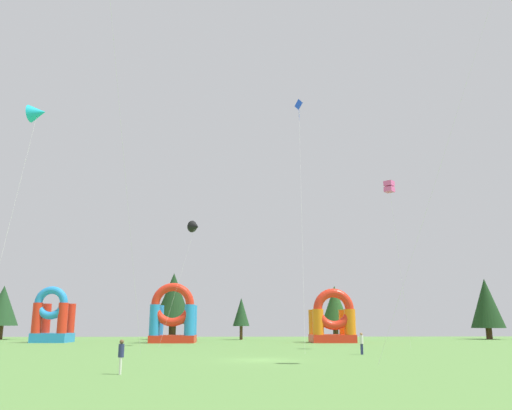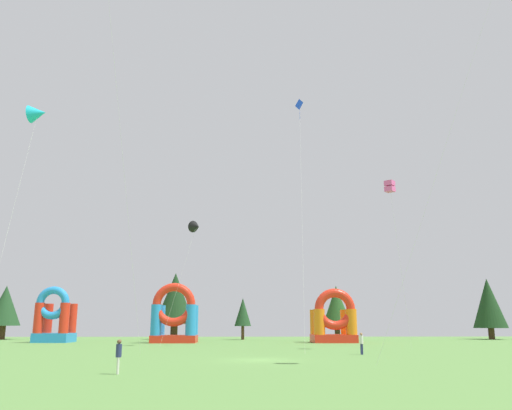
{
  "view_description": "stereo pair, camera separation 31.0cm",
  "coord_description": "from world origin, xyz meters",
  "views": [
    {
      "loc": [
        -1.57,
        -35.76,
        2.4
      ],
      "look_at": [
        0.0,
        8.88,
        12.51
      ],
      "focal_mm": 36.63,
      "sensor_mm": 36.0,
      "label": 1
    },
    {
      "loc": [
        -1.26,
        -35.77,
        2.4
      ],
      "look_at": [
        0.0,
        8.88,
        12.51
      ],
      "focal_mm": 36.63,
      "sensor_mm": 36.0,
      "label": 2
    }
  ],
  "objects": [
    {
      "name": "inflatable_yellow_castle",
      "position": [
        10.35,
        30.76,
        2.41
      ],
      "size": [
        5.32,
        4.9,
        6.59
      ],
      "color": "red",
      "rests_on": "ground_plane"
    },
    {
      "name": "inflatable_blue_arch",
      "position": [
        -24.83,
        32.42,
        2.62
      ],
      "size": [
        4.33,
        4.26,
        6.89
      ],
      "color": "#268CD8",
      "rests_on": "ground_plane"
    },
    {
      "name": "kite_cyan_delta",
      "position": [
        -17.43,
        3.28,
        18.55
      ],
      "size": [
        1.51,
        5.56,
        19.32
      ],
      "color": "#19B7CC",
      "rests_on": "ground_plane"
    },
    {
      "name": "kite_blue_diamond",
      "position": [
        5.19,
        18.36,
        25.75
      ],
      "size": [
        1.75,
        12.14,
        26.66
      ],
      "color": "blue",
      "rests_on": "ground_plane"
    },
    {
      "name": "ground_plane",
      "position": [
        0.0,
        0.0,
        0.0
      ],
      "size": [
        120.0,
        120.0,
        0.0
      ],
      "primitive_type": "plane",
      "color": "#5B8C42"
    },
    {
      "name": "inflatable_red_slide",
      "position": [
        -9.51,
        30.65,
        2.75
      ],
      "size": [
        5.51,
        4.55,
        7.23
      ],
      "color": "red",
      "rests_on": "ground_plane"
    },
    {
      "name": "tree_row_2",
      "position": [
        -36.7,
        44.91,
        4.9
      ],
      "size": [
        4.81,
        4.81,
        7.9
      ],
      "color": "#4C331E",
      "rests_on": "ground_plane"
    },
    {
      "name": "kite_pink_box",
      "position": [
        13.09,
        12.76,
        15.29
      ],
      "size": [
        2.37,
        2.59,
        15.86
      ],
      "color": "#EA599E",
      "rests_on": "ground_plane"
    },
    {
      "name": "tree_row_6",
      "position": [
        36.29,
        43.61,
        5.32
      ],
      "size": [
        4.96,
        4.96,
        9.05
      ],
      "color": "#4C331E",
      "rests_on": "ground_plane"
    },
    {
      "name": "person_left_edge",
      "position": [
        -7.15,
        -9.48,
        0.96
      ],
      "size": [
        0.31,
        0.31,
        1.62
      ],
      "rotation": [
        0.0,
        0.0,
        4.86
      ],
      "color": "silver",
      "rests_on": "ground_plane"
    },
    {
      "name": "kite_black_delta",
      "position": [
        -6.3,
        21.2,
        12.78
      ],
      "size": [
        4.06,
        3.54,
        13.53
      ],
      "color": "black",
      "rests_on": "ground_plane"
    },
    {
      "name": "tree_row_3",
      "position": [
        -11.21,
        44.29,
        5.97
      ],
      "size": [
        5.86,
        5.86,
        9.8
      ],
      "color": "#4C331E",
      "rests_on": "ground_plane"
    },
    {
      "name": "tree_row_5",
      "position": [
        12.65,
        41.16,
        4.79
      ],
      "size": [
        4.24,
        4.24,
        7.73
      ],
      "color": "#4C331E",
      "rests_on": "ground_plane"
    },
    {
      "name": "tree_row_4",
      "position": [
        -0.99,
        42.97,
        3.94
      ],
      "size": [
        2.47,
        2.47,
        6.02
      ],
      "color": "#4C331E",
      "rests_on": "ground_plane"
    },
    {
      "name": "person_near_camera",
      "position": [
        8.14,
        5.93,
        0.98
      ],
      "size": [
        0.4,
        0.4,
        1.66
      ],
      "rotation": [
        0.0,
        0.0,
        3.88
      ],
      "color": "navy",
      "rests_on": "ground_plane"
    }
  ]
}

